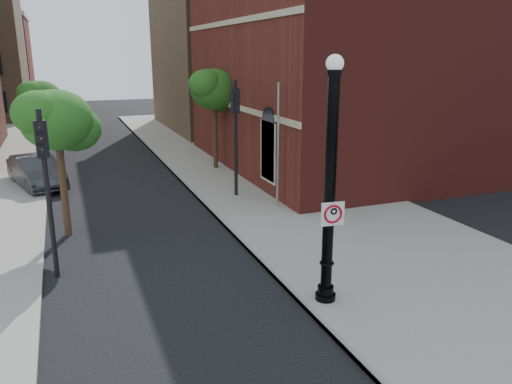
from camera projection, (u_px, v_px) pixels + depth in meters
name	position (u px, v px, depth m)	size (l,w,h in m)	color
ground	(220.00, 316.00, 11.88)	(120.00, 120.00, 0.00)	black
sidewalk_right	(281.00, 188.00, 22.94)	(8.00, 60.00, 0.12)	gray
curb_edge	(197.00, 196.00, 21.56)	(0.10, 60.00, 0.14)	gray
brick_wall_building	(414.00, 49.00, 28.34)	(22.30, 16.30, 12.50)	maroon
bg_building_tan_b	(294.00, 42.00, 42.52)	(22.00, 14.00, 14.00)	brown
lamppost	(329.00, 197.00, 11.74)	(0.51, 0.51, 6.03)	black
no_parking_sign	(333.00, 214.00, 11.71)	(0.58, 0.11, 0.58)	white
parked_car	(36.00, 171.00, 23.16)	(1.59, 4.55, 1.50)	#2A2A2F
traffic_signal_left	(45.00, 167.00, 13.12)	(0.34, 0.40, 4.68)	black
traffic_signal_right	(236.00, 120.00, 20.74)	(0.33, 0.41, 4.99)	black
utility_pole	(278.00, 148.00, 19.46)	(0.10, 0.10, 4.99)	#999999
street_tree_a	(58.00, 122.00, 16.22)	(2.75, 2.48, 4.95)	#372316
street_tree_b	(42.00, 99.00, 27.06)	(2.57, 2.32, 4.63)	#372316
street_tree_c	(215.00, 91.00, 25.80)	(2.94, 2.65, 5.29)	#372316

